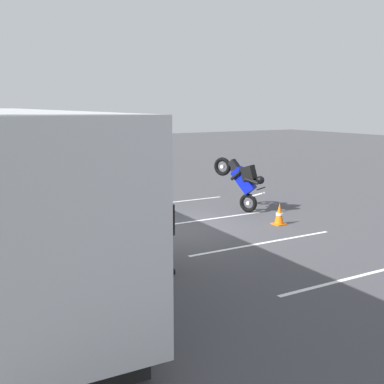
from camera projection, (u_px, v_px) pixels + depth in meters
name	position (u px, v px, depth m)	size (l,w,h in m)	color
ground_plane	(180.00, 228.00, 13.30)	(80.00, 80.00, 0.00)	#424247
spectator_far_left	(165.00, 226.00, 9.55)	(0.57, 0.33, 1.69)	#473823
spectator_left	(135.00, 214.00, 10.52)	(0.57, 0.32, 1.69)	#473823
spectator_centre	(118.00, 201.00, 11.77)	(0.58, 0.35, 1.75)	black
spectator_right	(101.00, 196.00, 12.63)	(0.57, 0.39, 1.69)	#473823
parked_motorcycle_silver	(57.00, 211.00, 13.23)	(2.05, 0.60, 0.99)	black
stunt_motorcycle	(242.00, 179.00, 15.24)	(1.79, 1.13, 1.82)	black
traffic_cone	(279.00, 214.00, 13.67)	(0.34, 0.34, 0.63)	orange
bay_line_a	(354.00, 277.00, 9.51)	(0.12, 3.82, 0.01)	white
bay_line_b	(264.00, 243.00, 11.88)	(0.12, 4.27, 0.01)	white
bay_line_c	(204.00, 220.00, 14.26)	(0.12, 4.18, 0.01)	white
bay_line_d	(161.00, 203.00, 16.64)	(0.13, 4.90, 0.01)	white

